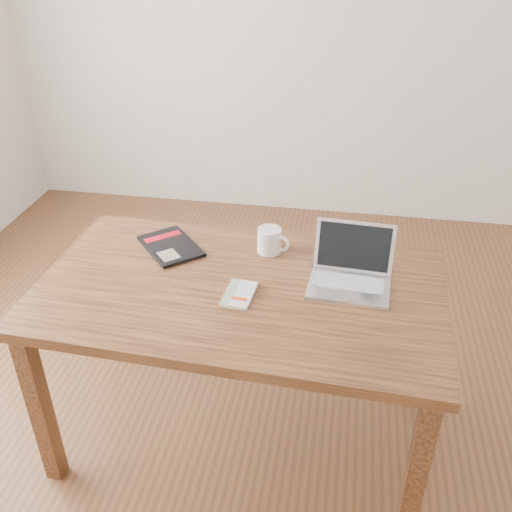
% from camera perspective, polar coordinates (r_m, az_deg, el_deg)
% --- Properties ---
extents(room, '(4.04, 4.04, 2.70)m').
position_cam_1_polar(room, '(1.91, -2.41, 14.68)').
color(room, '#56341D').
rests_on(room, ground).
extents(desk, '(1.49, 0.90, 0.75)m').
position_cam_1_polar(desk, '(2.09, -1.64, -5.17)').
color(desk, '#533019').
rests_on(desk, ground).
extents(white_guidebook, '(0.11, 0.17, 0.01)m').
position_cam_1_polar(white_guidebook, '(1.99, -1.72, -3.85)').
color(white_guidebook, beige).
rests_on(white_guidebook, desk).
extents(black_guidebook, '(0.31, 0.32, 0.01)m').
position_cam_1_polar(black_guidebook, '(2.29, -8.54, 0.99)').
color(black_guidebook, black).
rests_on(black_guidebook, desk).
extents(laptop, '(0.30, 0.26, 0.20)m').
position_cam_1_polar(laptop, '(2.07, 9.46, -1.61)').
color(laptop, silver).
rests_on(laptop, desk).
extents(coffee_mug, '(0.13, 0.09, 0.10)m').
position_cam_1_polar(coffee_mug, '(2.22, 1.42, 1.58)').
color(coffee_mug, white).
rests_on(coffee_mug, desk).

